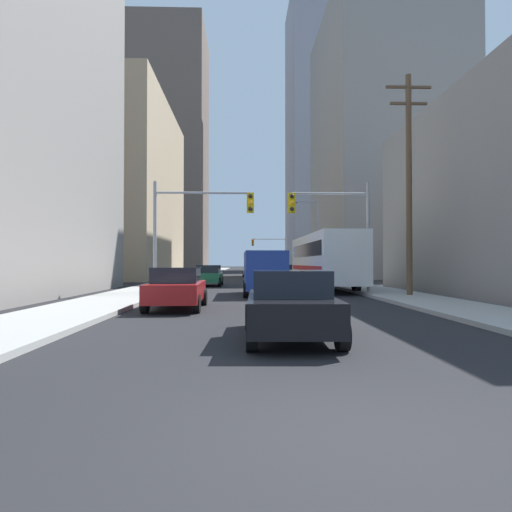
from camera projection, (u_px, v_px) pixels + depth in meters
The scene contains 19 objects.
ground_plane at pixel (354, 444), 3.98m from camera, with size 400.00×400.00×0.00m, color black.
sidewalk_left at pixel (198, 276), 53.75m from camera, with size 3.15×160.00×0.15m, color #9E9E99.
sidewalk_right at pixel (304, 276), 54.15m from camera, with size 3.15×160.00×0.15m, color #9E9E99.
city_bus at pixel (324, 259), 27.12m from camera, with size 2.74×11.55×3.40m.
cargo_van_blue at pixel (264, 270), 22.27m from camera, with size 2.16×5.24×2.26m.
sedan_black at pixel (290, 304), 9.47m from camera, with size 1.95×4.26×1.52m.
sedan_red at pixel (177, 288), 15.62m from camera, with size 1.95×4.23×1.52m.
sedan_green at pixel (209, 275), 31.24m from camera, with size 1.95×4.25×1.52m.
sedan_maroon at pixel (290, 273), 39.93m from camera, with size 1.95×4.23×1.52m.
sedan_silver at pixel (251, 270), 52.29m from camera, with size 1.95×4.22×1.52m.
traffic_signal_near_left at pixel (199, 217), 22.71m from camera, with size 5.32×0.44×6.00m.
traffic_signal_near_right at pixel (333, 218), 22.92m from camera, with size 4.39×0.44×6.00m.
traffic_signal_far_right at pixel (271, 247), 67.22m from camera, with size 5.45×0.44×6.00m.
utility_pole_right at pixel (409, 180), 20.68m from camera, with size 2.20×0.28×10.79m.
street_lamp_right at pixel (313, 232), 39.28m from camera, with size 2.43×0.32×7.50m.
building_left_mid_office at pixel (98, 191), 48.41m from camera, with size 16.05×23.02×19.49m, color tan.
building_left_far_tower at pixel (163, 150), 97.48m from camera, with size 19.22×18.74×54.59m, color #66564C.
building_right_mid_block at pixel (382, 145), 52.41m from camera, with size 14.16×20.53×32.08m, color gray.
building_right_far_highrise at pixel (332, 135), 94.98m from camera, with size 18.72×19.31×60.17m, color #93939E.
Camera 1 is at (-1.03, -3.98, 1.69)m, focal length 30.14 mm.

